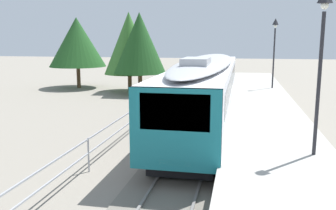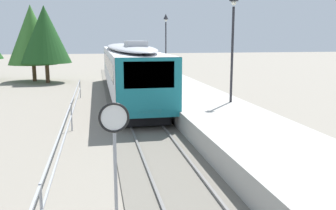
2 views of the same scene
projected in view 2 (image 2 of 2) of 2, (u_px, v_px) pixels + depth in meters
The scene contains 10 objects.
ground_plane at pixel (80, 125), 16.93m from camera, with size 160.00×160.00×0.00m, color gray.
track_rails at pixel (143, 122), 17.49m from camera, with size 3.20×60.00×0.14m.
commuter_train at pixel (128, 66), 24.87m from camera, with size 2.82×20.64×3.74m.
station_platform at pixel (208, 111), 18.04m from camera, with size 3.90×60.00×0.90m, color #A8A59E.
platform_lamp_mid_platform at pixel (233, 26), 17.23m from camera, with size 0.34×0.34×5.35m.
platform_lamp_far_end at pixel (166, 32), 33.75m from camera, with size 0.34×0.34×5.35m.
speed_limit_sign at pixel (114, 136), 7.11m from camera, with size 0.61×0.10×2.81m.
carpark_fence at pixel (41, 200), 7.06m from camera, with size 0.06×36.06×1.25m.
tree_behind_carpark at pixel (32, 35), 33.35m from camera, with size 4.49×4.49×7.06m.
tree_distant_left at pixel (45, 34), 32.26m from camera, with size 4.46×4.46×6.91m.
Camera 2 is at (-2.13, 5.04, 4.03)m, focal length 38.50 mm.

